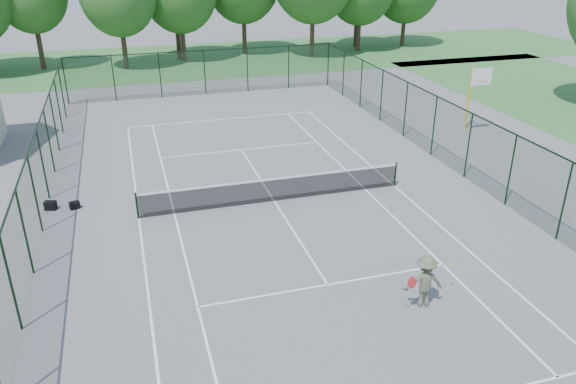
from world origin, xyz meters
name	(u,v)px	position (x,y,z in m)	size (l,w,h in m)	color
ground	(274,201)	(0.00, 0.00, 0.00)	(140.00, 140.00, 0.00)	slate
grass_far	(185,60)	(0.00, 30.00, 0.01)	(80.00, 16.00, 0.01)	#3E7C3A
court_lines	(274,201)	(0.00, 0.00, 0.00)	(11.05, 23.85, 0.01)	white
tennis_net	(274,189)	(0.00, 0.00, 0.58)	(11.08, 0.08, 1.10)	black
fence_enclosure	(274,166)	(0.00, 0.00, 1.56)	(18.05, 36.05, 3.02)	#1F3E29
basketball_goal	(476,87)	(12.93, 5.61, 2.57)	(1.20, 1.43, 3.65)	yellow
sports_bag_a	(50,205)	(-8.84, 1.82, 0.18)	(0.45, 0.27, 0.36)	black
sports_bag_b	(75,205)	(-7.91, 1.64, 0.15)	(0.39, 0.24, 0.30)	black
tennis_player	(425,281)	(2.35, -8.20, 0.83)	(2.01, 0.84, 1.66)	#596045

